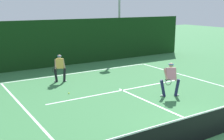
{
  "coord_description": "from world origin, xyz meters",
  "views": [
    {
      "loc": [
        -8.1,
        -5.79,
        4.42
      ],
      "look_at": [
        -0.24,
        6.75,
        1.0
      ],
      "focal_mm": 45.82,
      "sensor_mm": 36.0,
      "label": 1
    }
  ],
  "objects": [
    {
      "name": "court_line_centre",
      "position": [
        0.0,
        3.2,
        0.0
      ],
      "size": [
        0.1,
        6.4,
        0.01
      ],
      "primitive_type": "cube",
      "color": "white",
      "rests_on": "ground_plane"
    },
    {
      "name": "player_far",
      "position": [
        -2.12,
        9.44,
        0.88
      ],
      "size": [
        0.99,
        0.83,
        1.61
      ],
      "rotation": [
        0.0,
        0.0,
        2.76
      ],
      "color": "black",
      "rests_on": "ground_plane"
    },
    {
      "name": "ground_plane",
      "position": [
        0.0,
        0.0,
        0.0
      ],
      "size": [
        80.0,
        80.0,
        0.0
      ],
      "primitive_type": "plane",
      "color": "#3B7B45"
    },
    {
      "name": "tennis_ball",
      "position": [
        -2.63,
        7.05,
        0.03
      ],
      "size": [
        0.07,
        0.07,
        0.07
      ],
      "primitive_type": "sphere",
      "color": "#D1E033",
      "rests_on": "ground_plane"
    },
    {
      "name": "back_fence_windscreen",
      "position": [
        0.0,
        13.61,
        1.68
      ],
      "size": [
        21.86,
        0.12,
        3.36
      ],
      "primitive_type": "cube",
      "color": "#113312",
      "rests_on": "ground_plane"
    },
    {
      "name": "court_line_service",
      "position": [
        0.0,
        6.11,
        0.0
      ],
      "size": [
        8.37,
        0.1,
        0.01
      ],
      "primitive_type": "cube",
      "color": "white",
      "rests_on": "ground_plane"
    },
    {
      "name": "light_pole",
      "position": [
        5.49,
        14.74,
        4.11
      ],
      "size": [
        0.55,
        0.44,
        6.59
      ],
      "color": "#9EA39E",
      "rests_on": "ground_plane"
    },
    {
      "name": "court_line_baseline_far",
      "position": [
        0.0,
        10.9,
        0.0
      ],
      "size": [
        10.26,
        0.1,
        0.01
      ],
      "primitive_type": "cube",
      "color": "white",
      "rests_on": "ground_plane"
    },
    {
      "name": "player_near",
      "position": [
        1.41,
        4.06,
        0.93
      ],
      "size": [
        1.13,
        0.85,
        1.68
      ],
      "rotation": [
        0.0,
        0.0,
        2.71
      ],
      "color": "#1E234C",
      "rests_on": "ground_plane"
    },
    {
      "name": "tennis_net",
      "position": [
        0.0,
        0.0,
        0.52
      ],
      "size": [
        11.24,
        0.09,
        1.11
      ],
      "color": "#1E4723",
      "rests_on": "ground_plane"
    }
  ]
}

